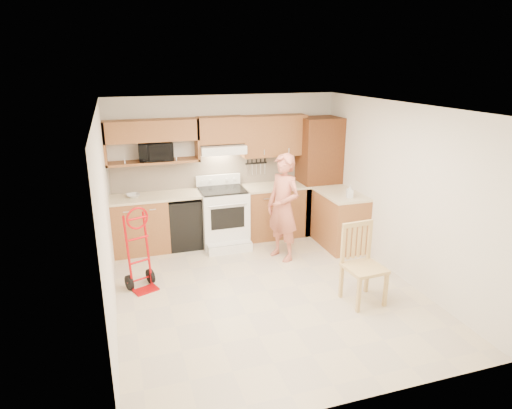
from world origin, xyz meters
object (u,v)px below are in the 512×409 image
microwave (156,151)px  person (283,208)px  hand_truck (140,253)px  dining_chair (365,265)px  range (224,213)px

microwave → person: size_ratio=0.32×
hand_truck → dining_chair: 3.00m
microwave → person: bearing=-30.3°
microwave → person: 2.26m
person → hand_truck: size_ratio=1.58×
person → hand_truck: bearing=-104.4°
range → hand_truck: size_ratio=1.07×
range → hand_truck: (-1.47, -1.21, -0.04)m
person → microwave: bearing=-146.1°
range → dining_chair: range is taller
person → hand_truck: 2.28m
hand_truck → dining_chair: bearing=-45.5°
microwave → person: microwave is taller
microwave → hand_truck: 1.91m
microwave → range: microwave is taller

